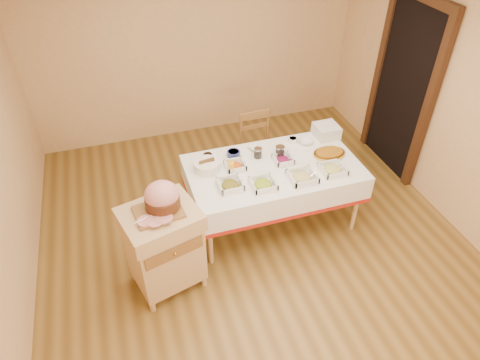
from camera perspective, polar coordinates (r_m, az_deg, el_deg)
The scene contains 23 objects.
room_shell at distance 3.89m, azimuth 2.38°, elevation 4.89°, with size 5.00×5.00×5.00m.
doorway at distance 5.67m, azimuth 20.96°, elevation 11.56°, with size 0.09×1.10×2.20m.
dining_table at distance 4.61m, azimuth 4.41°, elevation 0.20°, with size 1.82×1.02×0.76m.
butcher_cart at distance 4.05m, azimuth -10.12°, elevation -8.50°, with size 0.77×0.70×0.93m.
dining_chair at distance 5.28m, azimuth 2.48°, elevation 4.17°, with size 0.44×0.42×0.92m.
ham_on_board at distance 3.72m, azimuth -10.43°, elevation -2.48°, with size 0.43×0.41×0.28m.
serving_dish_a at distance 4.21m, azimuth -1.30°, elevation -0.64°, with size 0.24×0.24×0.10m.
serving_dish_b at distance 4.22m, azimuth 3.10°, elevation -0.54°, with size 0.24×0.24×0.10m.
serving_dish_c at distance 4.35m, azimuth 8.32°, elevation 0.41°, with size 0.26×0.26×0.11m.
serving_dish_d at distance 4.51m, azimuth 12.25°, elevation 1.40°, with size 0.25×0.25×0.09m.
serving_dish_e at distance 4.46m, azimuth -0.65°, elevation 1.91°, with size 0.21×0.20×0.10m.
serving_dish_f at distance 4.57m, azimuth 5.77°, elevation 2.72°, with size 0.20×0.19×0.09m.
small_bowl_left at distance 4.61m, azimuth -4.33°, elevation 3.18°, with size 0.12×0.12×0.06m.
small_bowl_mid at distance 4.64m, azimuth -0.86°, elevation 3.57°, with size 0.14×0.14×0.06m.
small_bowl_right at distance 4.91m, azimuth 7.05°, elevation 5.36°, with size 0.10×0.10×0.05m.
bowl_white_imported at distance 4.76m, azimuth 2.03°, elevation 4.35°, with size 0.15×0.15×0.04m, color white.
bowl_small_imported at distance 4.91m, azimuth 8.77°, elevation 5.12°, with size 0.16×0.16×0.05m, color white.
preserve_jar_left at distance 4.61m, azimuth 2.40°, elevation 3.58°, with size 0.09×0.09×0.11m.
preserve_jar_right at distance 4.63m, azimuth 5.34°, elevation 3.72°, with size 0.10×0.10×0.13m.
mustard_bottle at distance 4.37m, azimuth -1.18°, elevation 1.74°, with size 0.05×0.05×0.17m.
bread_basket at distance 4.44m, azimuth -4.42°, elevation 1.90°, with size 0.27×0.27×0.12m.
plate_stack at distance 5.05m, azimuth 11.43°, elevation 6.44°, with size 0.26×0.26×0.14m.
brass_platter at distance 4.76m, azimuth 11.81°, elevation 3.51°, with size 0.36×0.26×0.05m.
Camera 1 is at (-1.14, -3.03, 3.44)m, focal length 32.00 mm.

